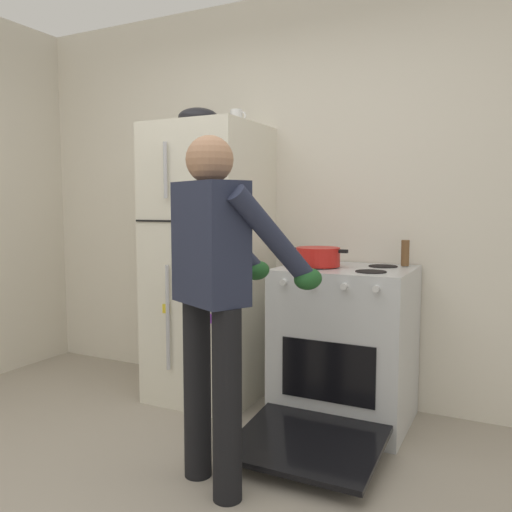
# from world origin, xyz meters

# --- Properties ---
(kitchen_wall_back) EXTENTS (6.00, 0.10, 2.70)m
(kitchen_wall_back) POSITION_xyz_m (0.00, 1.95, 1.35)
(kitchen_wall_back) COLOR silver
(kitchen_wall_back) RESTS_ON ground
(refrigerator) EXTENTS (0.68, 0.72, 1.82)m
(refrigerator) POSITION_xyz_m (-0.46, 1.57, 0.91)
(refrigerator) COLOR silver
(refrigerator) RESTS_ON ground
(stove_range) EXTENTS (0.76, 1.23, 0.94)m
(stove_range) POSITION_xyz_m (0.48, 1.55, 0.46)
(stove_range) COLOR silver
(stove_range) RESTS_ON ground
(person_cook) EXTENTS (0.65, 0.71, 1.60)m
(person_cook) POSITION_xyz_m (0.18, 0.59, 0.96)
(person_cook) COLOR black
(person_cook) RESTS_ON ground
(red_pot) EXTENTS (0.36, 0.26, 0.11)m
(red_pot) POSITION_xyz_m (0.32, 1.52, 0.99)
(red_pot) COLOR red
(red_pot) RESTS_ON stove_range
(coffee_mug) EXTENTS (0.11, 0.08, 0.10)m
(coffee_mug) POSITION_xyz_m (-0.28, 1.62, 1.87)
(coffee_mug) COLOR silver
(coffee_mug) RESTS_ON refrigerator
(pepper_mill) EXTENTS (0.05, 0.05, 0.15)m
(pepper_mill) POSITION_xyz_m (0.78, 1.77, 1.01)
(pepper_mill) COLOR brown
(pepper_mill) RESTS_ON stove_range
(mixing_bowl) EXTENTS (0.26, 0.26, 0.12)m
(mixing_bowl) POSITION_xyz_m (-0.54, 1.57, 1.88)
(mixing_bowl) COLOR black
(mixing_bowl) RESTS_ON refrigerator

